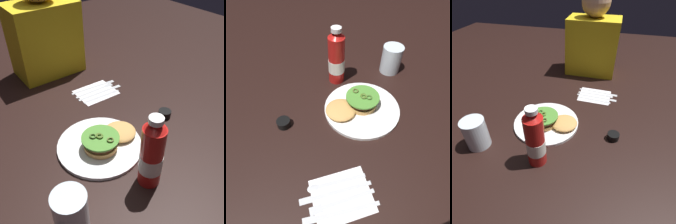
% 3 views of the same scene
% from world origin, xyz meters
% --- Properties ---
extents(ground_plane, '(3.00, 3.00, 0.00)m').
position_xyz_m(ground_plane, '(0.00, 0.00, 0.00)').
color(ground_plane, black).
extents(dinner_plate, '(0.29, 0.29, 0.01)m').
position_xyz_m(dinner_plate, '(-0.05, -0.04, 0.01)').
color(dinner_plate, white).
rests_on(dinner_plate, ground_plane).
extents(burger_sandwich, '(0.21, 0.13, 0.05)m').
position_xyz_m(burger_sandwich, '(-0.02, -0.05, 0.03)').
color(burger_sandwich, tan).
rests_on(burger_sandwich, dinner_plate).
extents(ketchup_bottle, '(0.07, 0.07, 0.24)m').
position_xyz_m(ketchup_bottle, '(-0.01, -0.24, 0.11)').
color(ketchup_bottle, red).
rests_on(ketchup_bottle, ground_plane).
extents(water_glass, '(0.09, 0.09, 0.12)m').
position_xyz_m(water_glass, '(-0.27, -0.23, 0.06)').
color(water_glass, silver).
rests_on(water_glass, ground_plane).
extents(condiment_cup, '(0.05, 0.05, 0.03)m').
position_xyz_m(condiment_cup, '(0.25, -0.06, 0.01)').
color(condiment_cup, black).
rests_on(condiment_cup, ground_plane).
extents(napkin, '(0.17, 0.14, 0.00)m').
position_xyz_m(napkin, '(0.13, 0.24, 0.00)').
color(napkin, white).
rests_on(napkin, ground_plane).
extents(spoon_utensil, '(0.18, 0.03, 0.00)m').
position_xyz_m(spoon_utensil, '(0.16, 0.20, 0.00)').
color(spoon_utensil, silver).
rests_on(spoon_utensil, napkin).
extents(steak_knife, '(0.21, 0.03, 0.00)m').
position_xyz_m(steak_knife, '(0.16, 0.23, 0.00)').
color(steak_knife, silver).
rests_on(steak_knife, napkin).
extents(fork_utensil, '(0.19, 0.02, 0.00)m').
position_xyz_m(fork_utensil, '(0.15, 0.26, 0.00)').
color(fork_utensil, silver).
rests_on(fork_utensil, napkin).
extents(butter_knife, '(0.21, 0.04, 0.00)m').
position_xyz_m(butter_knife, '(0.16, 0.28, 0.00)').
color(butter_knife, silver).
rests_on(butter_knife, napkin).
extents(diner_person, '(0.30, 0.19, 0.49)m').
position_xyz_m(diner_person, '(0.06, 0.54, 0.21)').
color(diner_person, gold).
rests_on(diner_person, ground_plane).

